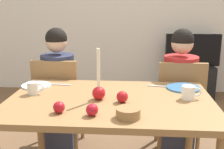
# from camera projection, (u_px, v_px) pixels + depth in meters

# --- Properties ---
(back_wall) EXTENTS (6.40, 0.10, 2.60)m
(back_wall) POSITION_uv_depth(u_px,v_px,m) (123.00, 8.00, 4.28)
(back_wall) COLOR silver
(back_wall) RESTS_ON ground
(dining_table) EXTENTS (1.40, 0.90, 0.75)m
(dining_table) POSITION_uv_depth(u_px,v_px,m) (110.00, 110.00, 1.93)
(dining_table) COLOR olive
(dining_table) RESTS_ON ground
(chair_left) EXTENTS (0.40, 0.40, 0.90)m
(chair_left) POSITION_uv_depth(u_px,v_px,m) (58.00, 100.00, 2.59)
(chair_left) COLOR olive
(chair_left) RESTS_ON ground
(chair_right) EXTENTS (0.40, 0.40, 0.90)m
(chair_right) POSITION_uv_depth(u_px,v_px,m) (179.00, 103.00, 2.51)
(chair_right) COLOR olive
(chair_right) RESTS_ON ground
(person_left_child) EXTENTS (0.30, 0.30, 1.17)m
(person_left_child) POSITION_uv_depth(u_px,v_px,m) (59.00, 93.00, 2.61)
(person_left_child) COLOR #33384C
(person_left_child) RESTS_ON ground
(person_right_child) EXTENTS (0.30, 0.30, 1.17)m
(person_right_child) POSITION_uv_depth(u_px,v_px,m) (179.00, 96.00, 2.53)
(person_right_child) COLOR #33384C
(person_right_child) RESTS_ON ground
(tv_stand) EXTENTS (0.64, 0.40, 0.48)m
(tv_stand) POSITION_uv_depth(u_px,v_px,m) (191.00, 81.00, 4.18)
(tv_stand) COLOR black
(tv_stand) RESTS_ON ground
(tv) EXTENTS (0.79, 0.05, 0.46)m
(tv) POSITION_uv_depth(u_px,v_px,m) (193.00, 50.00, 4.07)
(tv) COLOR black
(tv) RESTS_ON tv_stand
(candle_centerpiece) EXTENTS (0.09, 0.09, 0.35)m
(candle_centerpiece) POSITION_uv_depth(u_px,v_px,m) (99.00, 89.00, 1.88)
(candle_centerpiece) COLOR red
(candle_centerpiece) RESTS_ON dining_table
(plate_left) EXTENTS (0.23, 0.23, 0.01)m
(plate_left) POSITION_uv_depth(u_px,v_px,m) (36.00, 85.00, 2.19)
(plate_left) COLOR silver
(plate_left) RESTS_ON dining_table
(plate_right) EXTENTS (0.26, 0.26, 0.01)m
(plate_right) POSITION_uv_depth(u_px,v_px,m) (183.00, 88.00, 2.13)
(plate_right) COLOR teal
(plate_right) RESTS_ON dining_table
(mug_left) EXTENTS (0.12, 0.08, 0.09)m
(mug_left) POSITION_uv_depth(u_px,v_px,m) (34.00, 88.00, 2.00)
(mug_left) COLOR silver
(mug_left) RESTS_ON dining_table
(mug_right) EXTENTS (0.13, 0.09, 0.09)m
(mug_right) POSITION_uv_depth(u_px,v_px,m) (189.00, 92.00, 1.89)
(mug_right) COLOR white
(mug_right) RESTS_ON dining_table
(fork_left) EXTENTS (0.18, 0.03, 0.01)m
(fork_left) POSITION_uv_depth(u_px,v_px,m) (60.00, 85.00, 2.22)
(fork_left) COLOR silver
(fork_left) RESTS_ON dining_table
(fork_right) EXTENTS (0.18, 0.05, 0.01)m
(fork_right) POSITION_uv_depth(u_px,v_px,m) (159.00, 86.00, 2.18)
(fork_right) COLOR silver
(fork_right) RESTS_ON dining_table
(bowl_walnuts) EXTENTS (0.14, 0.14, 0.06)m
(bowl_walnuts) POSITION_uv_depth(u_px,v_px,m) (128.00, 113.00, 1.59)
(bowl_walnuts) COLOR olive
(bowl_walnuts) RESTS_ON dining_table
(apple_near_candle) EXTENTS (0.07, 0.07, 0.07)m
(apple_near_candle) POSITION_uv_depth(u_px,v_px,m) (92.00, 110.00, 1.62)
(apple_near_candle) COLOR #B11422
(apple_near_candle) RESTS_ON dining_table
(apple_by_left_plate) EXTENTS (0.08, 0.08, 0.08)m
(apple_by_left_plate) POSITION_uv_depth(u_px,v_px,m) (122.00, 97.00, 1.83)
(apple_by_left_plate) COLOR #AC141A
(apple_by_left_plate) RESTS_ON dining_table
(apple_by_right_mug) EXTENTS (0.07, 0.07, 0.07)m
(apple_by_right_mug) POSITION_uv_depth(u_px,v_px,m) (59.00, 107.00, 1.66)
(apple_by_right_mug) COLOR #AB141E
(apple_by_right_mug) RESTS_ON dining_table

